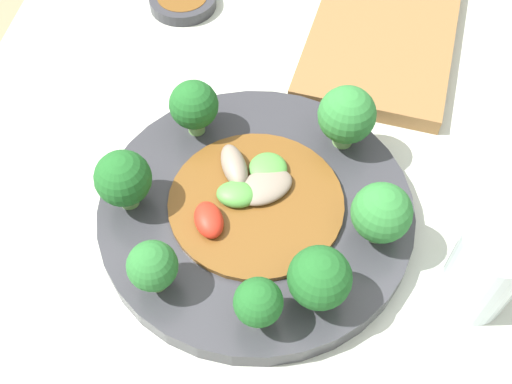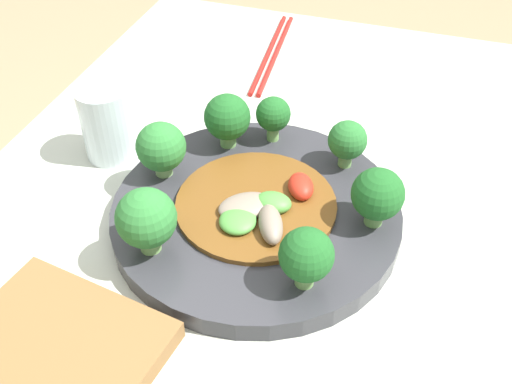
% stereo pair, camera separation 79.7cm
% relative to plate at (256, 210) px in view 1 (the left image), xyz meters
% --- Properties ---
extents(table, '(0.99, 0.70, 0.77)m').
position_rel_plate_xyz_m(table, '(-0.01, 0.01, -0.40)').
color(table, '#B7BCAD').
rests_on(table, ground_plane).
extents(plate, '(0.31, 0.31, 0.02)m').
position_rel_plate_xyz_m(plate, '(0.00, 0.00, 0.00)').
color(plate, '#333338').
rests_on(plate, table).
extents(broccoli_northeast, '(0.05, 0.05, 0.06)m').
position_rel_plate_xyz_m(broccoli_northeast, '(0.09, 0.08, 0.05)').
color(broccoli_northeast, '#7AAD5B').
rests_on(broccoli_northeast, plate).
extents(broccoli_west, '(0.04, 0.04, 0.06)m').
position_rel_plate_xyz_m(broccoli_west, '(-0.12, -0.02, 0.05)').
color(broccoli_west, '#7AAD5B').
rests_on(broccoli_west, plate).
extents(broccoli_southeast, '(0.06, 0.06, 0.07)m').
position_rel_plate_xyz_m(broccoli_southeast, '(0.09, -0.08, 0.05)').
color(broccoli_southeast, '#7AAD5B').
rests_on(broccoli_southeast, plate).
extents(broccoli_south, '(0.06, 0.06, 0.07)m').
position_rel_plate_xyz_m(broccoli_south, '(-0.02, -0.12, 0.05)').
color(broccoli_south, '#89B76B').
rests_on(broccoli_south, plate).
extents(broccoli_north, '(0.05, 0.05, 0.07)m').
position_rel_plate_xyz_m(broccoli_north, '(-0.02, 0.12, 0.05)').
color(broccoli_north, '#70A356').
rests_on(broccoli_north, plate).
extents(broccoli_southwest, '(0.05, 0.05, 0.07)m').
position_rel_plate_xyz_m(broccoli_southwest, '(-0.09, -0.07, 0.05)').
color(broccoli_southwest, '#70A356').
rests_on(broccoli_southwest, plate).
extents(broccoli_northwest, '(0.04, 0.04, 0.06)m').
position_rel_plate_xyz_m(broccoli_northwest, '(-0.10, 0.08, 0.05)').
color(broccoli_northwest, '#70A356').
rests_on(broccoli_northwest, plate).
extents(stirfry_center, '(0.17, 0.17, 0.02)m').
position_rel_plate_xyz_m(stirfry_center, '(0.01, 0.01, 0.02)').
color(stirfry_center, brown).
rests_on(stirfry_center, plate).
extents(drinking_glass, '(0.06, 0.06, 0.09)m').
position_rel_plate_xyz_m(drinking_glass, '(-0.06, -0.21, 0.03)').
color(drinking_glass, silver).
rests_on(drinking_glass, table).
extents(sauce_dish, '(0.09, 0.09, 0.02)m').
position_rel_plate_xyz_m(sauce_dish, '(0.32, 0.14, -0.00)').
color(sauce_dish, '#333338').
rests_on(sauce_dish, table).
extents(cutting_board, '(0.31, 0.22, 0.02)m').
position_rel_plate_xyz_m(cutting_board, '(0.29, -0.12, -0.00)').
color(cutting_board, brown).
rests_on(cutting_board, table).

